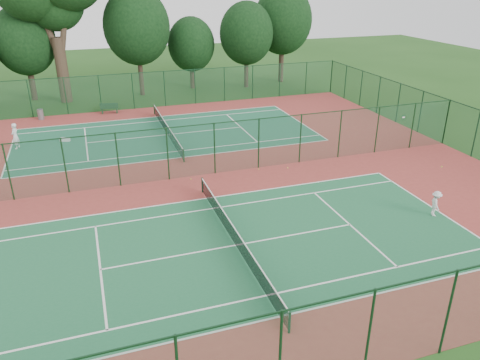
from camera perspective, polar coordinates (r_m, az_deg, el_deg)
The scene contains 19 objects.
ground at distance 30.85m, azimuth -5.80°, elevation 0.47°, with size 120.00×120.00×0.00m, color #1F4917.
red_pad at distance 30.85m, azimuth -5.80°, elevation 0.47°, with size 40.00×36.00×0.01m, color maroon.
court_near at distance 23.13m, azimuth -0.58°, elevation -7.97°, with size 23.77×10.97×0.01m, color #1F623B.
court_far at distance 39.12m, azimuth -8.86°, elevation 5.48°, with size 23.77×10.97×0.01m, color #1D5E40.
fence_north at distance 47.24m, azimuth -11.04°, elevation 10.74°, with size 40.00×0.09×3.50m.
fence_south at distance 15.50m, azimuth 10.44°, elevation -19.14°, with size 40.00×0.09×3.50m.
fence_east at distance 39.43m, azimuth 23.83°, elevation 6.51°, with size 0.09×36.00×3.50m.
fence_divider at distance 30.20m, azimuth -5.93°, elevation 3.53°, with size 40.00×0.09×3.50m.
tennis_net_near at distance 22.85m, azimuth -0.58°, elevation -6.84°, with size 0.10×12.90×0.97m.
tennis_net_far at distance 38.96m, azimuth -8.91°, elevation 6.22°, with size 0.10×12.90×0.97m.
player_near at distance 27.61m, azimuth 22.76°, elevation -2.66°, with size 0.93×0.54×1.44m, color silver.
player_far at distance 39.12m, azimuth -25.73°, elevation 4.86°, with size 0.71×0.47×1.95m, color silver.
trash_bin at distance 46.36m, azimuth -23.14°, elevation 7.37°, with size 0.53×0.53×0.95m, color gray.
bench at distance 46.25m, azimuth -15.65°, elevation 8.45°, with size 1.73×0.73×1.03m.
kit_bag at distance 39.57m, azimuth -20.56°, elevation 4.64°, with size 0.77×0.29×0.29m, color silver.
stray_ball_a at distance 31.73m, azimuth 2.31°, elevation 1.35°, with size 0.07×0.07×0.07m, color #C6D832.
stray_ball_b at distance 32.07m, azimuth 5.84°, elevation 1.49°, with size 0.07×0.07×0.07m, color yellow.
stray_ball_c at distance 30.33m, azimuth -6.01°, elevation 0.12°, with size 0.07×0.07×0.07m, color #C6DB33.
evergreen_row at distance 53.73m, azimuth -11.36°, elevation 10.37°, with size 39.00×5.00×12.00m, color black, non-canonical shape.
Camera 1 is at (-6.07, -27.65, 12.27)m, focal length 35.00 mm.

